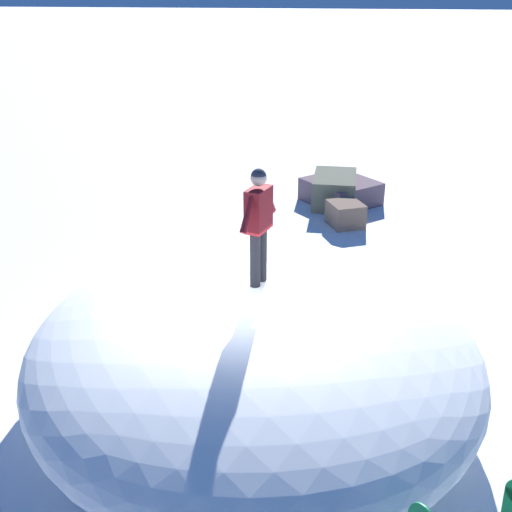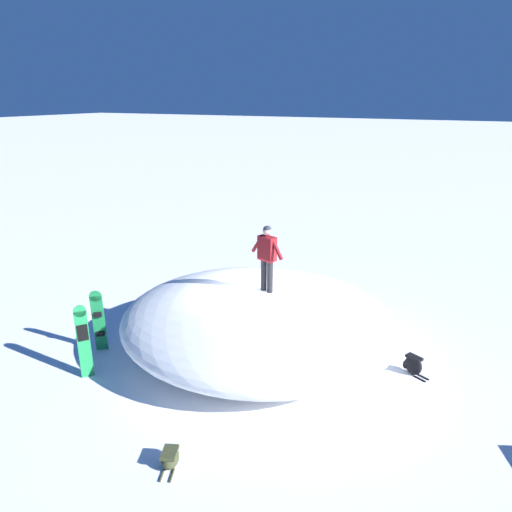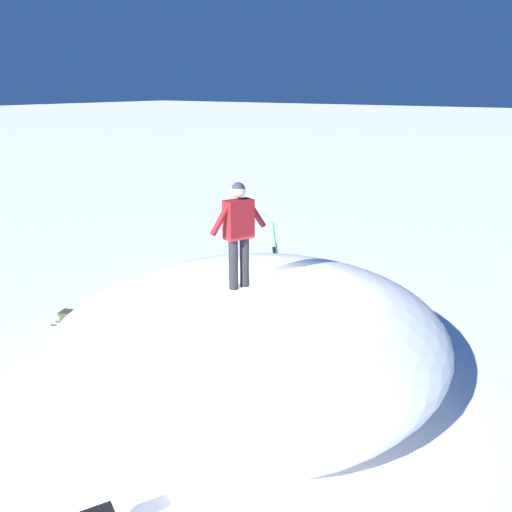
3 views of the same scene
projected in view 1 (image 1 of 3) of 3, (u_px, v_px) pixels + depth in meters
ground at (242, 400)px, 8.76m from camera, size 240.00×240.00×0.00m
snow_mound at (253, 345)px, 8.49m from camera, size 7.85×7.34×1.69m
snowboarder_standing at (259, 218)px, 7.98m from camera, size 0.95×0.38×1.59m
backpack_far at (245, 270)px, 12.10m from camera, size 0.65×0.44×0.46m
rock_outcrop at (338, 193)px, 16.11m from camera, size 3.33×2.27×0.77m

